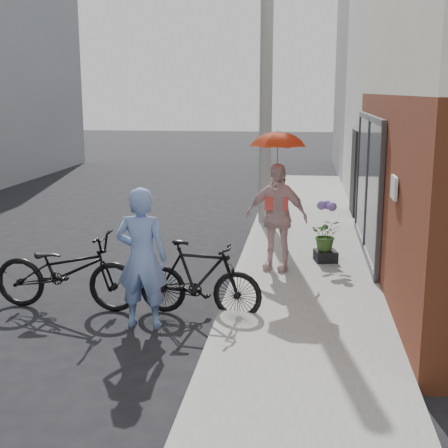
% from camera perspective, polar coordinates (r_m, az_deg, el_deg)
% --- Properties ---
extents(ground, '(80.00, 80.00, 0.00)m').
position_cam_1_polar(ground, '(8.87, -6.10, -8.15)').
color(ground, black).
rests_on(ground, ground).
extents(sidewalk, '(2.20, 24.00, 0.12)m').
position_cam_1_polar(sidewalk, '(10.52, 7.71, -4.58)').
color(sidewalk, gray).
rests_on(sidewalk, ground).
extents(curb, '(0.12, 24.00, 0.12)m').
position_cam_1_polar(curb, '(10.57, 1.39, -4.39)').
color(curb, '#9E9E99').
rests_on(curb, ground).
extents(utility_pole, '(0.28, 0.28, 7.00)m').
position_cam_1_polar(utility_pole, '(14.12, 3.89, 13.86)').
color(utility_pole, '#9E9E99').
rests_on(utility_pole, ground).
extents(officer, '(0.69, 0.45, 1.87)m').
position_cam_1_polar(officer, '(8.17, -7.52, -3.10)').
color(officer, '#718FCA').
rests_on(officer, ground).
extents(bike_left, '(2.14, 0.79, 1.12)m').
position_cam_1_polar(bike_left, '(9.14, -14.22, -4.18)').
color(bike_left, black).
rests_on(bike_left, ground).
extents(bike_right, '(1.82, 0.75, 1.06)m').
position_cam_1_polar(bike_right, '(8.58, -2.27, -5.05)').
color(bike_right, black).
rests_on(bike_right, ground).
extents(kimono_woman, '(1.12, 0.69, 1.79)m').
position_cam_1_polar(kimono_woman, '(10.36, 4.81, 0.66)').
color(kimono_woman, beige).
rests_on(kimono_woman, sidewalk).
extents(parasol, '(0.90, 0.90, 0.79)m').
position_cam_1_polar(parasol, '(10.18, 4.94, 7.80)').
color(parasol, '#DD431A').
rests_on(parasol, kimono_woman).
extents(planter, '(0.44, 0.44, 0.19)m').
position_cam_1_polar(planter, '(11.11, 9.27, -2.89)').
color(planter, black).
rests_on(planter, sidewalk).
extents(potted_plant, '(0.51, 0.44, 0.57)m').
position_cam_1_polar(potted_plant, '(11.02, 9.34, -0.98)').
color(potted_plant, '#396126').
rests_on(potted_plant, planter).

